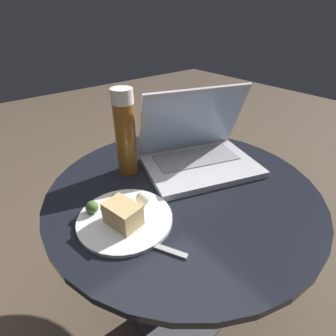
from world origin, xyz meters
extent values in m
plane|color=brown|center=(0.00, 0.00, 0.00)|extent=(6.00, 6.00, 0.00)
cylinder|color=#515156|center=(0.00, 0.00, 0.01)|extent=(0.35, 0.35, 0.01)
cylinder|color=#515156|center=(0.00, 0.00, 0.25)|extent=(0.09, 0.09, 0.48)
cylinder|color=black|center=(0.00, 0.00, 0.50)|extent=(0.71, 0.71, 0.02)
cube|color=silver|center=(0.10, 0.04, 0.52)|extent=(0.38, 0.32, 0.02)
cube|color=gray|center=(0.12, 0.07, 0.53)|extent=(0.27, 0.18, 0.00)
cube|color=silver|center=(0.13, 0.11, 0.63)|extent=(0.33, 0.19, 0.21)
cube|color=silver|center=(0.13, 0.10, 0.63)|extent=(0.30, 0.17, 0.19)
cylinder|color=brown|center=(-0.07, 0.16, 0.61)|extent=(0.06, 0.06, 0.20)
cylinder|color=white|center=(-0.07, 0.16, 0.73)|extent=(0.06, 0.06, 0.04)
cylinder|color=white|center=(-0.19, -0.01, 0.51)|extent=(0.21, 0.21, 0.01)
cube|color=#DBB775|center=(-0.20, -0.03, 0.54)|extent=(0.07, 0.09, 0.05)
sphere|color=#4C6B33|center=(-0.18, 0.04, 0.53)|extent=(0.03, 0.03, 0.03)
sphere|color=beige|center=(-0.13, 0.00, 0.54)|extent=(0.03, 0.03, 0.03)
sphere|color=#4C6B33|center=(-0.24, 0.05, 0.53)|extent=(0.03, 0.03, 0.03)
cube|color=#B2B2B7|center=(-0.18, -0.12, 0.51)|extent=(0.07, 0.12, 0.00)
cube|color=#B2B2B7|center=(-0.22, -0.04, 0.51)|extent=(0.05, 0.06, 0.00)
camera|label=1|loc=(-0.39, -0.42, 0.92)|focal=28.00mm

